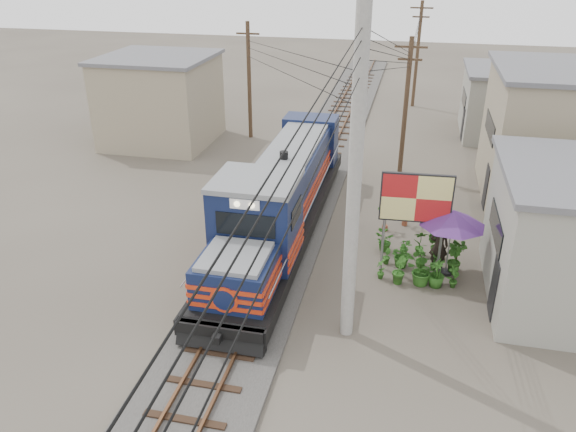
% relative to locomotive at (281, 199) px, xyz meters
% --- Properties ---
extents(ground, '(120.00, 120.00, 0.00)m').
position_rel_locomotive_xyz_m(ground, '(0.00, -5.31, -1.70)').
color(ground, '#473F35').
rests_on(ground, ground).
extents(ballast, '(3.60, 70.00, 0.16)m').
position_rel_locomotive_xyz_m(ballast, '(0.00, 4.69, -1.62)').
color(ballast, '#595651').
rests_on(ballast, ground).
extents(track, '(1.15, 70.00, 0.12)m').
position_rel_locomotive_xyz_m(track, '(0.00, 4.69, -1.44)').
color(track, '#51331E').
rests_on(track, ground).
extents(locomotive, '(2.87, 15.59, 3.86)m').
position_rel_locomotive_xyz_m(locomotive, '(0.00, 0.00, 0.00)').
color(locomotive, black).
rests_on(locomotive, ground).
extents(utility_pole_main, '(0.40, 0.40, 10.00)m').
position_rel_locomotive_xyz_m(utility_pole_main, '(3.50, -5.81, 3.30)').
color(utility_pole_main, '#9E9B93').
rests_on(utility_pole_main, ground).
extents(wooden_pole_mid, '(1.60, 0.24, 7.00)m').
position_rel_locomotive_xyz_m(wooden_pole_mid, '(4.50, 8.69, 1.98)').
color(wooden_pole_mid, '#4C3826').
rests_on(wooden_pole_mid, ground).
extents(wooden_pole_far, '(1.60, 0.24, 7.50)m').
position_rel_locomotive_xyz_m(wooden_pole_far, '(4.80, 22.69, 2.24)').
color(wooden_pole_far, '#4C3826').
rests_on(wooden_pole_far, ground).
extents(wooden_pole_left, '(1.60, 0.24, 7.00)m').
position_rel_locomotive_xyz_m(wooden_pole_left, '(-5.00, 12.69, 1.98)').
color(wooden_pole_left, '#4C3826').
rests_on(wooden_pole_left, ground).
extents(power_lines, '(9.65, 19.00, 3.30)m').
position_rel_locomotive_xyz_m(power_lines, '(-0.14, 3.18, 5.87)').
color(power_lines, black).
rests_on(power_lines, ground).
extents(shophouse_back, '(6.30, 6.30, 4.20)m').
position_rel_locomotive_xyz_m(shophouse_back, '(11.00, 16.69, 0.41)').
color(shophouse_back, gray).
rests_on(shophouse_back, ground).
extents(shophouse_left, '(6.30, 6.30, 5.20)m').
position_rel_locomotive_xyz_m(shophouse_left, '(-10.00, 10.69, 0.91)').
color(shophouse_left, gray).
rests_on(shophouse_left, ground).
extents(billboard, '(2.52, 0.26, 3.90)m').
position_rel_locomotive_xyz_m(billboard, '(5.30, -1.64, 1.19)').
color(billboard, '#99999E').
rests_on(billboard, ground).
extents(market_umbrella, '(2.86, 2.86, 2.60)m').
position_rel_locomotive_xyz_m(market_umbrella, '(6.63, -1.51, 0.59)').
color(market_umbrella, black).
rests_on(market_umbrella, ground).
extents(vendor, '(0.70, 0.46, 1.89)m').
position_rel_locomotive_xyz_m(vendor, '(6.31, -1.18, -0.75)').
color(vendor, black).
rests_on(vendor, ground).
extents(plant_nursery, '(3.38, 3.30, 1.14)m').
position_rel_locomotive_xyz_m(plant_nursery, '(5.57, -1.64, -1.20)').
color(plant_nursery, '#265A19').
rests_on(plant_nursery, ground).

